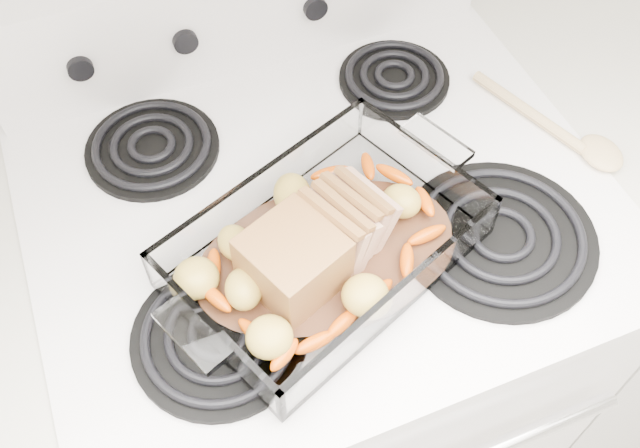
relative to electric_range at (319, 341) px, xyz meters
name	(u,v)px	position (x,y,z in m)	size (l,w,h in m)	color
electric_range	(319,341)	(0.00, 0.00, 0.00)	(0.78, 0.70, 1.12)	white
counter_right	(612,237)	(0.66, 0.00, -0.02)	(0.58, 0.68, 0.93)	silver
baking_dish	(326,250)	(-0.03, -0.11, 0.48)	(0.37, 0.24, 0.07)	white
pork_roast	(305,243)	(-0.06, -0.11, 0.51)	(0.19, 0.10, 0.08)	brown
roast_vegetables	(313,226)	(-0.04, -0.07, 0.49)	(0.34, 0.18, 0.04)	#E04600
wooden_spoon	(569,135)	(0.37, -0.04, 0.46)	(0.12, 0.24, 0.02)	#EECE8E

